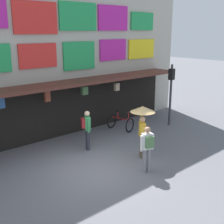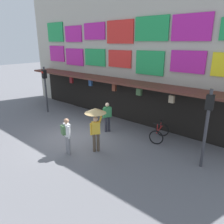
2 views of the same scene
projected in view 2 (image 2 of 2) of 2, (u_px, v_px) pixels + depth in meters
The scene contains 8 objects.
ground_plane at pixel (72, 137), 11.38m from camera, with size 80.00×80.00×0.00m, color slate.
shopfront at pixel (126, 56), 13.43m from camera, with size 18.00×2.60×8.00m.
traffic_light_near at pixel (45, 82), 14.81m from camera, with size 0.30×0.34×3.20m.
traffic_light_far at pixel (208, 116), 8.09m from camera, with size 0.31×0.34×3.20m.
bicycle_parked at pixel (159, 133), 10.96m from camera, with size 0.96×1.29×1.05m.
pedestrian_with_umbrella at pixel (96, 118), 9.44m from camera, with size 0.96×0.96×2.08m.
pedestrian_in_green at pixel (67, 134), 9.43m from camera, with size 0.51×0.43×1.68m.
pedestrian_in_yellow at pixel (107, 115), 11.83m from camera, with size 0.45×0.49×1.68m.
Camera 2 is at (8.40, -6.48, 4.83)m, focal length 34.57 mm.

